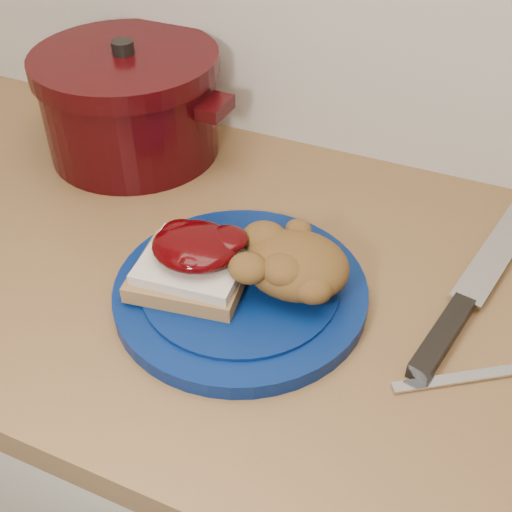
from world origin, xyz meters
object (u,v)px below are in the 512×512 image
at_px(plate, 241,292).
at_px(chef_knife, 458,311).
at_px(pepper_grinder, 74,97).
at_px(dutch_oven, 130,103).
at_px(butter_knife, 471,376).

relative_size(plate, chef_knife, 0.85).
distance_m(chef_knife, pepper_grinder, 0.64).
relative_size(dutch_oven, pepper_grinder, 2.57).
xyz_separation_m(plate, pepper_grinder, (-0.39, 0.24, 0.05)).
bearing_deg(chef_knife, plate, 117.67).
height_order(butter_knife, pepper_grinder, pepper_grinder).
bearing_deg(butter_knife, dutch_oven, 121.63).
bearing_deg(plate, pepper_grinder, 148.50).
xyz_separation_m(chef_knife, butter_knife, (0.03, -0.08, -0.01)).
xyz_separation_m(plate, dutch_oven, (-0.28, 0.23, 0.07)).
xyz_separation_m(chef_knife, pepper_grinder, (-0.62, 0.17, 0.05)).
xyz_separation_m(plate, butter_knife, (0.26, -0.01, -0.01)).
height_order(plate, butter_knife, plate).
distance_m(plate, pepper_grinder, 0.46).
xyz_separation_m(plate, chef_knife, (0.23, 0.07, 0.00)).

